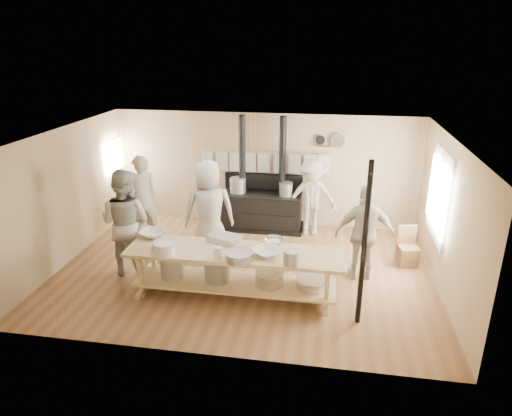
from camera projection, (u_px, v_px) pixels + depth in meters
The scene contains 24 objects.
ground at pixel (245, 271), 8.68m from camera, with size 7.00×7.00×0.00m, color brown.
room_shell at pixel (244, 190), 8.12m from camera, with size 7.00×7.00×7.00m.
window_right at pixel (440, 196), 8.18m from camera, with size 0.09×1.50×1.65m.
left_opening at pixel (113, 156), 10.50m from camera, with size 0.00×0.90×0.90m.
stove at pixel (261, 207), 10.46m from camera, with size 1.90×0.75×2.60m.
towel_rail at pixel (264, 160), 10.36m from camera, with size 3.00×0.04×0.47m.
back_wall_shelf at pixel (330, 143), 10.01m from camera, with size 0.63×0.14×0.32m.
prep_table at pixel (234, 268), 7.67m from camera, with size 3.60×0.90×0.85m.
support_post at pixel (364, 246), 6.67m from camera, with size 0.08×0.08×2.60m, color black.
cook_far_left at pixel (142, 199), 9.67m from camera, with size 0.69×0.45×1.90m, color #B6B1A1.
cook_left at pixel (126, 222), 8.30m from camera, with size 0.98×0.76×2.01m, color #B6B1A1.
cook_center at pixel (209, 211), 8.83m from camera, with size 0.98×0.64×2.02m, color #B6B1A1.
cook_right at pixel (365, 233), 8.13m from camera, with size 1.04×0.43×1.78m, color #B6B1A1.
cook_by_window at pixel (312, 197), 10.00m from camera, with size 1.13×0.65×1.74m, color #B6B1A1.
chair at pixel (407, 254), 8.85m from camera, with size 0.42×0.42×0.77m.
bowl_white_a at pixel (152, 234), 8.08m from camera, with size 0.43×0.43×0.10m, color white.
bowl_steel_a at pixel (162, 246), 7.62m from camera, with size 0.31×0.31×0.10m, color silver.
bowl_white_b at pixel (266, 252), 7.37m from camera, with size 0.45×0.45×0.11m, color white.
bowl_steel_b at pixel (273, 242), 7.75m from camera, with size 0.36×0.36×0.11m, color silver.
roasting_pan at pixel (224, 238), 7.88m from camera, with size 0.52×0.34×0.11m, color #B2B2B7.
mixing_bowl_large at pixel (239, 256), 7.20m from camera, with size 0.45×0.45×0.14m, color silver.
bucket_galv at pixel (291, 258), 7.06m from camera, with size 0.25×0.25×0.23m, color gray.
deep_bowl_enamel at pixel (164, 249), 7.38m from camera, with size 0.34×0.34×0.21m, color white.
pitcher at pixel (218, 253), 7.24m from camera, with size 0.13×0.13×0.20m, color white.
Camera 1 is at (1.48, -7.58, 4.16)m, focal length 32.00 mm.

